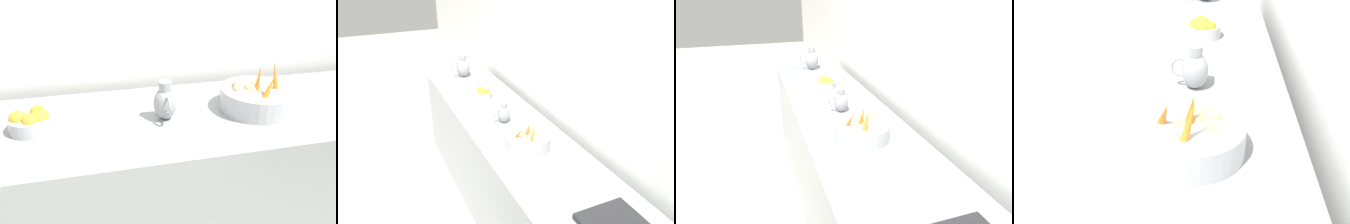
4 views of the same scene
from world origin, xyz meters
The scene contains 6 objects.
tile_wall_left centered at (-1.95, 0.54, 1.50)m, with size 0.10×9.38×3.00m, color white.
prep_counter centered at (-1.48, 0.04, 0.47)m, with size 0.72×3.19×0.93m, color gray.
vegetable_colander centered at (-1.47, 0.36, 0.99)m, with size 0.35×0.35×0.23m.
orange_bowl centered at (-1.49, -0.66, 0.98)m, with size 0.18×0.18×0.10m.
metal_pitcher_tall centered at (-1.50, -1.34, 1.05)m, with size 0.21×0.15×0.25m.
metal_pitcher_short centered at (-1.46, -0.08, 1.01)m, with size 0.15×0.11×0.18m.
Camera 3 is at (-0.87, 1.86, 1.83)m, focal length 30.90 mm.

